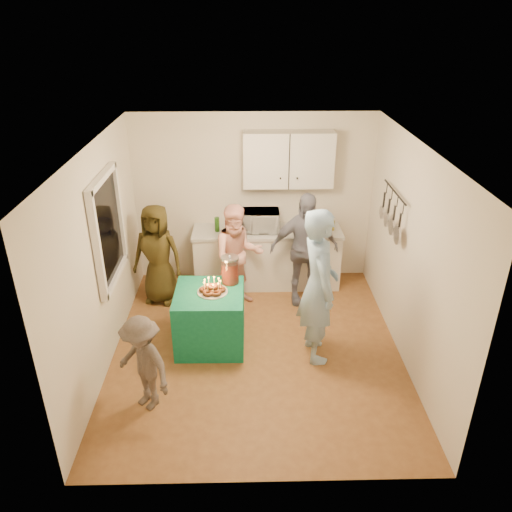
{
  "coord_description": "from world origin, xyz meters",
  "views": [
    {
      "loc": [
        -0.13,
        -5.17,
        3.9
      ],
      "look_at": [
        0.0,
        0.35,
        1.15
      ],
      "focal_mm": 35.0,
      "sensor_mm": 36.0,
      "label": 1
    }
  ],
  "objects_px": {
    "counter": "(267,259)",
    "woman_back_right": "(304,249)",
    "punch_jar": "(230,271)",
    "woman_back_left": "(158,254)",
    "microwave": "(260,221)",
    "child_near_left": "(143,364)",
    "man_birthday": "(318,286)",
    "party_table": "(210,318)",
    "woman_back_center": "(238,256)"
  },
  "relations": [
    {
      "from": "woman_back_left",
      "to": "child_near_left",
      "type": "height_order",
      "value": "woman_back_left"
    },
    {
      "from": "party_table",
      "to": "woman_back_left",
      "type": "height_order",
      "value": "woman_back_left"
    },
    {
      "from": "microwave",
      "to": "child_near_left",
      "type": "relative_size",
      "value": 0.5
    },
    {
      "from": "counter",
      "to": "microwave",
      "type": "xyz_separation_m",
      "value": [
        -0.11,
        0.0,
        0.63
      ]
    },
    {
      "from": "counter",
      "to": "child_near_left",
      "type": "height_order",
      "value": "child_near_left"
    },
    {
      "from": "party_table",
      "to": "child_near_left",
      "type": "distance_m",
      "value": 1.29
    },
    {
      "from": "microwave",
      "to": "woman_back_center",
      "type": "xyz_separation_m",
      "value": [
        -0.33,
        -0.56,
        -0.3
      ]
    },
    {
      "from": "woman_back_left",
      "to": "microwave",
      "type": "bearing_deg",
      "value": 30.56
    },
    {
      "from": "woman_back_right",
      "to": "man_birthday",
      "type": "bearing_deg",
      "value": -93.25
    },
    {
      "from": "party_table",
      "to": "woman_back_center",
      "type": "xyz_separation_m",
      "value": [
        0.35,
        0.99,
        0.38
      ]
    },
    {
      "from": "party_table",
      "to": "woman_back_center",
      "type": "bearing_deg",
      "value": 70.75
    },
    {
      "from": "man_birthday",
      "to": "woman_back_center",
      "type": "height_order",
      "value": "man_birthday"
    },
    {
      "from": "man_birthday",
      "to": "woman_back_left",
      "type": "relative_size",
      "value": 1.3
    },
    {
      "from": "punch_jar",
      "to": "man_birthday",
      "type": "height_order",
      "value": "man_birthday"
    },
    {
      "from": "party_table",
      "to": "woman_back_left",
      "type": "relative_size",
      "value": 0.57
    },
    {
      "from": "punch_jar",
      "to": "child_near_left",
      "type": "bearing_deg",
      "value": -123.3
    },
    {
      "from": "punch_jar",
      "to": "woman_back_center",
      "type": "relative_size",
      "value": 0.22
    },
    {
      "from": "party_table",
      "to": "microwave",
      "type": "bearing_deg",
      "value": 66.37
    },
    {
      "from": "counter",
      "to": "party_table",
      "type": "relative_size",
      "value": 2.59
    },
    {
      "from": "microwave",
      "to": "woman_back_left",
      "type": "height_order",
      "value": "woman_back_left"
    },
    {
      "from": "woman_back_center",
      "to": "woman_back_right",
      "type": "height_order",
      "value": "woman_back_right"
    },
    {
      "from": "woman_back_left",
      "to": "child_near_left",
      "type": "distance_m",
      "value": 2.23
    },
    {
      "from": "man_birthday",
      "to": "woman_back_left",
      "type": "distance_m",
      "value": 2.51
    },
    {
      "from": "counter",
      "to": "woman_back_center",
      "type": "xyz_separation_m",
      "value": [
        -0.44,
        -0.56,
        0.33
      ]
    },
    {
      "from": "man_birthday",
      "to": "woman_back_left",
      "type": "xyz_separation_m",
      "value": [
        -2.11,
        1.35,
        -0.23
      ]
    },
    {
      "from": "party_table",
      "to": "punch_jar",
      "type": "bearing_deg",
      "value": 42.83
    },
    {
      "from": "microwave",
      "to": "woman_back_left",
      "type": "xyz_separation_m",
      "value": [
        -1.48,
        -0.46,
        -0.32
      ]
    },
    {
      "from": "punch_jar",
      "to": "woman_back_right",
      "type": "bearing_deg",
      "value": 37.82
    },
    {
      "from": "child_near_left",
      "to": "woman_back_center",
      "type": "bearing_deg",
      "value": 104.04
    },
    {
      "from": "man_birthday",
      "to": "party_table",
      "type": "bearing_deg",
      "value": 72.26
    },
    {
      "from": "punch_jar",
      "to": "woman_back_right",
      "type": "distance_m",
      "value": 1.31
    },
    {
      "from": "counter",
      "to": "woman_back_right",
      "type": "relative_size",
      "value": 1.32
    },
    {
      "from": "punch_jar",
      "to": "woman_back_center",
      "type": "xyz_separation_m",
      "value": [
        0.09,
        0.75,
        -0.17
      ]
    },
    {
      "from": "counter",
      "to": "microwave",
      "type": "distance_m",
      "value": 0.64
    },
    {
      "from": "woman_back_right",
      "to": "child_near_left",
      "type": "distance_m",
      "value": 2.9
    },
    {
      "from": "microwave",
      "to": "man_birthday",
      "type": "relative_size",
      "value": 0.29
    },
    {
      "from": "counter",
      "to": "woman_back_right",
      "type": "height_order",
      "value": "woman_back_right"
    },
    {
      "from": "counter",
      "to": "child_near_left",
      "type": "bearing_deg",
      "value": -117.94
    },
    {
      "from": "microwave",
      "to": "child_near_left",
      "type": "xyz_separation_m",
      "value": [
        -1.31,
        -2.67,
        -0.5
      ]
    },
    {
      "from": "counter",
      "to": "woman_back_center",
      "type": "bearing_deg",
      "value": -128.02
    },
    {
      "from": "counter",
      "to": "punch_jar",
      "type": "distance_m",
      "value": 1.5
    },
    {
      "from": "woman_back_left",
      "to": "child_near_left",
      "type": "bearing_deg",
      "value": -72.23
    },
    {
      "from": "microwave",
      "to": "woman_back_right",
      "type": "height_order",
      "value": "woman_back_right"
    },
    {
      "from": "punch_jar",
      "to": "microwave",
      "type": "bearing_deg",
      "value": 72.28
    },
    {
      "from": "punch_jar",
      "to": "woman_back_left",
      "type": "xyz_separation_m",
      "value": [
        -1.06,
        0.86,
        -0.19
      ]
    },
    {
      "from": "woman_back_center",
      "to": "woman_back_right",
      "type": "bearing_deg",
      "value": -8.58
    },
    {
      "from": "microwave",
      "to": "man_birthday",
      "type": "bearing_deg",
      "value": -70.14
    },
    {
      "from": "woman_back_left",
      "to": "man_birthday",
      "type": "bearing_deg",
      "value": -19.15
    },
    {
      "from": "man_birthday",
      "to": "woman_back_center",
      "type": "distance_m",
      "value": 1.59
    },
    {
      "from": "microwave",
      "to": "child_near_left",
      "type": "distance_m",
      "value": 3.02
    }
  ]
}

